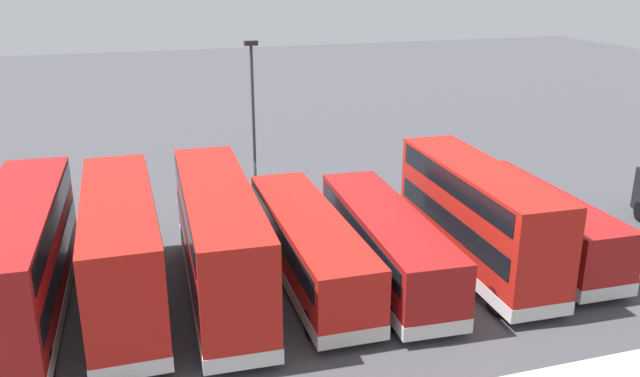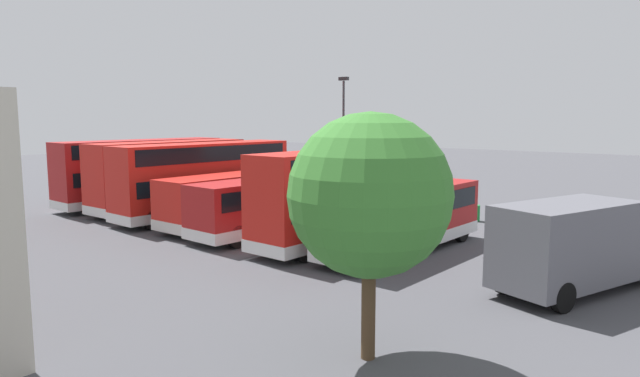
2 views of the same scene
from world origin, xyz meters
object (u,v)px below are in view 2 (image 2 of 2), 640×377
bus_double_decker_fifth (205,177)px  waste_bin_yellow (475,213)px  bus_single_deck_third (282,202)px  bus_double_decker_sixth (170,173)px  car_hatchback_silver (241,179)px  bus_single_deck_near_end (403,217)px  box_truck_blue (581,243)px  bus_double_decker_seventh (142,170)px  bus_double_decker_second (341,193)px  lamp_post_tall (343,131)px  bus_single_deck_fourth (249,196)px

bus_double_decker_fifth → waste_bin_yellow: size_ratio=12.52×
bus_single_deck_third → bus_double_decker_sixth: 10.53m
bus_single_deck_third → car_hatchback_silver: size_ratio=2.66×
bus_single_deck_near_end → box_truck_blue: (-7.85, 1.07, 0.09)m
bus_double_decker_sixth → bus_double_decker_seventh: same height
bus_double_decker_sixth → waste_bin_yellow: 19.49m
bus_double_decker_seventh → car_hatchback_silver: (2.09, -11.34, -1.75)m
box_truck_blue → car_hatchback_silver: (31.23, -13.06, -1.01)m
bus_single_deck_third → box_truck_blue: size_ratio=1.42×
bus_double_decker_second → bus_single_deck_third: (4.07, -0.20, -0.83)m
car_hatchback_silver → bus_double_decker_seventh: bearing=100.5°
bus_single_deck_near_end → lamp_post_tall: 15.09m
bus_single_deck_third → car_hatchback_silver: (16.04, -12.09, -0.92)m
bus_single_deck_fourth → bus_double_decker_fifth: (3.66, 0.16, 0.83)m
bus_double_decker_fifth → car_hatchback_silver: bus_double_decker_fifth is taller
bus_double_decker_second → bus_single_deck_fourth: bearing=-6.3°
bus_double_decker_seventh → waste_bin_yellow: (-20.69, -8.72, -1.98)m
bus_double_decker_seventh → bus_single_deck_near_end: bearing=178.3°
bus_double_decker_fifth → bus_single_deck_third: bearing=176.4°
bus_double_decker_seventh → box_truck_blue: (-29.13, 1.71, -0.74)m
box_truck_blue → lamp_post_tall: size_ratio=0.89×
waste_bin_yellow → bus_single_deck_third: bearing=54.6°
bus_single_deck_third → lamp_post_tall: lamp_post_tall is taller
bus_double_decker_sixth → waste_bin_yellow: size_ratio=11.57×
bus_double_decker_second → waste_bin_yellow: 10.23m
bus_single_deck_fourth → box_truck_blue: bearing=175.2°
bus_double_decker_fifth → bus_single_deck_near_end: bearing=178.7°
bus_double_decker_seventh → lamp_post_tall: 14.33m
bus_single_deck_third → waste_bin_yellow: (-6.74, -9.47, -1.15)m
car_hatchback_silver → lamp_post_tall: bearing=171.0°
bus_single_deck_fourth → bus_double_decker_second: bearing=173.7°
lamp_post_tall → waste_bin_yellow: size_ratio=9.35×
bus_single_deck_fourth → bus_double_decker_seventh: bus_double_decker_seventh is taller
bus_single_deck_third → lamp_post_tall: (3.41, -10.10, 3.51)m
bus_double_decker_sixth → waste_bin_yellow: bus_double_decker_sixth is taller
bus_double_decker_fifth → box_truck_blue: size_ratio=1.50×
bus_double_decker_second → car_hatchback_silver: (20.11, -12.29, -1.75)m
bus_double_decker_seventh → waste_bin_yellow: size_ratio=12.58×
bus_double_decker_second → bus_double_decker_sixth: size_ratio=0.98×
bus_single_deck_near_end → waste_bin_yellow: size_ratio=10.87×
bus_double_decker_second → waste_bin_yellow: size_ratio=11.32×
bus_single_deck_fourth → bus_single_deck_third: bearing=169.4°
bus_single_deck_near_end → box_truck_blue: box_truck_blue is taller
bus_double_decker_sixth → bus_double_decker_seventh: bearing=-3.2°
bus_single_deck_near_end → lamp_post_tall: lamp_post_tall is taller
bus_single_deck_third → bus_double_decker_seventh: bus_double_decker_seventh is taller
car_hatchback_silver → lamp_post_tall: size_ratio=0.47×
bus_single_deck_third → box_truck_blue: bearing=176.4°
box_truck_blue → lamp_post_tall: (18.60, -11.06, 3.43)m
bus_single_deck_fourth → bus_double_decker_sixth: bearing=0.2°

